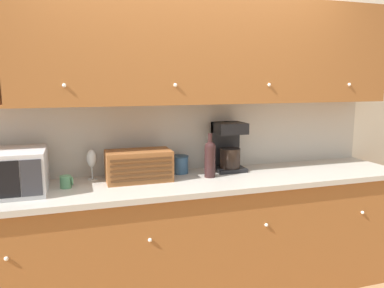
# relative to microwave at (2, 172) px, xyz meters

# --- Properties ---
(ground_plane) EXTENTS (24.00, 24.00, 0.00)m
(ground_plane) POSITION_rel_microwave_xyz_m (1.32, 0.30, -1.09)
(ground_plane) COLOR #9E754C
(wall_back) EXTENTS (5.79, 0.06, 2.60)m
(wall_back) POSITION_rel_microwave_xyz_m (1.32, 0.33, 0.21)
(wall_back) COLOR silver
(wall_back) RESTS_ON ground_plane
(counter_unit) EXTENTS (3.41, 0.68, 0.94)m
(counter_unit) POSITION_rel_microwave_xyz_m (1.32, -0.02, -0.61)
(counter_unit) COLOR #935628
(counter_unit) RESTS_ON ground_plane
(backsplash_panel) EXTENTS (3.39, 0.01, 0.56)m
(backsplash_panel) POSITION_rel_microwave_xyz_m (1.32, 0.30, 0.14)
(backsplash_panel) COLOR #B7B2A8
(backsplash_panel) RESTS_ON counter_unit
(upper_cabinets) EXTENTS (3.39, 0.36, 0.79)m
(upper_cabinets) POSITION_rel_microwave_xyz_m (1.48, 0.13, 0.81)
(upper_cabinets) COLOR #935628
(upper_cabinets) RESTS_ON backsplash_panel
(microwave) EXTENTS (0.55, 0.43, 0.29)m
(microwave) POSITION_rel_microwave_xyz_m (0.00, 0.00, 0.00)
(microwave) COLOR silver
(microwave) RESTS_ON counter_unit
(mug) EXTENTS (0.09, 0.08, 0.09)m
(mug) POSITION_rel_microwave_xyz_m (0.39, 0.02, -0.10)
(mug) COLOR #4C845B
(mug) RESTS_ON counter_unit
(wine_glass) EXTENTS (0.07, 0.07, 0.23)m
(wine_glass) POSITION_rel_microwave_xyz_m (0.57, 0.19, 0.01)
(wine_glass) COLOR silver
(wine_glass) RESTS_ON counter_unit
(bread_box) EXTENTS (0.47, 0.26, 0.23)m
(bread_box) POSITION_rel_microwave_xyz_m (0.90, 0.06, -0.03)
(bread_box) COLOR brown
(bread_box) RESTS_ON counter_unit
(storage_canister) EXTENTS (0.14, 0.14, 0.14)m
(storage_canister) POSITION_rel_microwave_xyz_m (1.25, 0.18, -0.07)
(storage_canister) COLOR #33567A
(storage_canister) RESTS_ON counter_unit
(wine_bottle) EXTENTS (0.09, 0.09, 0.34)m
(wine_bottle) POSITION_rel_microwave_xyz_m (1.44, -0.00, 0.01)
(wine_bottle) COLOR black
(wine_bottle) RESTS_ON counter_unit
(coffee_maker) EXTENTS (0.24, 0.22, 0.40)m
(coffee_maker) POSITION_rel_microwave_xyz_m (1.66, 0.16, 0.06)
(coffee_maker) COLOR black
(coffee_maker) RESTS_ON counter_unit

